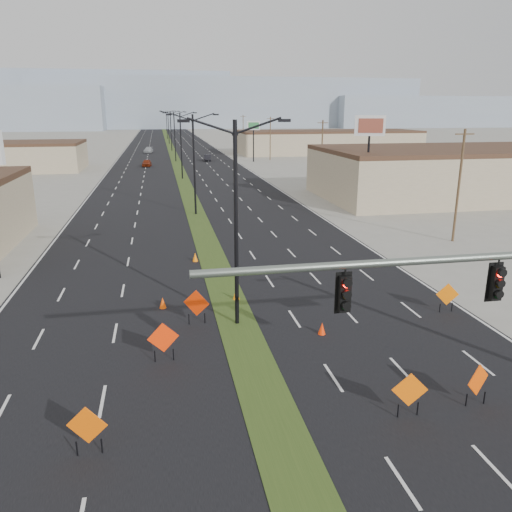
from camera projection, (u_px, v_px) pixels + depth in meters
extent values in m
plane|color=gray|center=(303.00, 497.00, 13.96)|extent=(600.00, 600.00, 0.00)
cube|color=black|center=(175.00, 160.00, 108.17)|extent=(25.00, 400.00, 0.02)
cube|color=#2E4418|center=(175.00, 160.00, 108.17)|extent=(2.00, 400.00, 0.04)
cube|color=tan|center=(467.00, 174.00, 61.73)|extent=(36.00, 18.00, 5.50)
cube|color=tan|center=(328.00, 143.00, 123.76)|extent=(44.00, 16.00, 5.00)
cube|color=#8A97AB|center=(229.00, 103.00, 299.88)|extent=(220.00, 50.00, 28.00)
cube|color=#8A97AB|center=(450.00, 112.00, 317.20)|extent=(160.00, 50.00, 18.00)
cube|color=#8A97AB|center=(112.00, 100.00, 305.49)|extent=(140.00, 50.00, 32.00)
cylinder|color=slate|center=(456.00, 259.00, 15.07)|extent=(16.00, 0.24, 0.24)
cube|color=black|center=(344.00, 294.00, 14.68)|extent=(0.50, 0.28, 1.30)
sphere|color=#FF0C05|center=(347.00, 284.00, 14.43)|extent=(0.22, 0.22, 0.22)
cube|color=black|center=(496.00, 283.00, 15.59)|extent=(0.50, 0.28, 1.30)
sphere|color=#FF0C05|center=(501.00, 274.00, 15.34)|extent=(0.22, 0.22, 0.22)
cylinder|color=black|center=(236.00, 228.00, 23.86)|extent=(0.20, 0.20, 10.00)
cube|color=black|center=(183.00, 121.00, 22.04)|extent=(0.55, 0.24, 0.14)
cube|color=black|center=(284.00, 120.00, 22.88)|extent=(0.55, 0.24, 0.14)
cylinder|color=black|center=(194.00, 166.00, 50.24)|extent=(0.20, 0.20, 10.00)
cube|color=black|center=(169.00, 115.00, 48.42)|extent=(0.55, 0.24, 0.14)
cube|color=black|center=(216.00, 115.00, 49.25)|extent=(0.55, 0.24, 0.14)
cylinder|color=black|center=(181.00, 146.00, 76.61)|extent=(0.20, 0.20, 10.00)
cube|color=black|center=(164.00, 113.00, 74.80)|extent=(0.55, 0.24, 0.14)
cube|color=black|center=(195.00, 113.00, 75.63)|extent=(0.55, 0.24, 0.14)
cylinder|color=black|center=(175.00, 137.00, 102.99)|extent=(0.20, 0.20, 10.00)
cube|color=black|center=(162.00, 112.00, 101.18)|extent=(0.55, 0.24, 0.14)
cube|color=black|center=(185.00, 112.00, 102.01)|extent=(0.55, 0.24, 0.14)
cylinder|color=black|center=(171.00, 131.00, 129.37)|extent=(0.20, 0.20, 10.00)
cube|color=black|center=(161.00, 111.00, 127.56)|extent=(0.55, 0.24, 0.14)
cube|color=black|center=(179.00, 111.00, 128.39)|extent=(0.55, 0.24, 0.14)
cylinder|color=black|center=(169.00, 128.00, 155.75)|extent=(0.20, 0.20, 10.00)
cube|color=black|center=(160.00, 111.00, 153.94)|extent=(0.55, 0.24, 0.14)
cube|color=black|center=(175.00, 111.00, 154.77)|extent=(0.55, 0.24, 0.14)
cylinder|color=black|center=(167.00, 125.00, 182.13)|extent=(0.20, 0.20, 10.00)
cube|color=black|center=(160.00, 111.00, 180.31)|extent=(0.55, 0.24, 0.14)
cube|color=black|center=(172.00, 111.00, 181.15)|extent=(0.55, 0.24, 0.14)
cylinder|color=#4C3823|center=(459.00, 187.00, 39.86)|extent=(0.20, 0.20, 9.00)
cube|color=#4C3823|center=(465.00, 134.00, 38.71)|extent=(1.60, 0.10, 0.10)
cylinder|color=#4C3823|center=(322.00, 152.00, 72.84)|extent=(0.20, 0.20, 9.00)
cube|color=#4C3823|center=(323.00, 123.00, 71.68)|extent=(1.60, 0.10, 0.10)
cylinder|color=#4C3823|center=(270.00, 139.00, 105.81)|extent=(0.20, 0.20, 9.00)
cube|color=#4C3823|center=(270.00, 119.00, 104.65)|extent=(1.60, 0.10, 0.10)
cylinder|color=#4C3823|center=(243.00, 132.00, 138.78)|extent=(0.20, 0.20, 9.00)
cube|color=#4C3823|center=(243.00, 116.00, 137.63)|extent=(1.60, 0.10, 0.10)
imported|color=maroon|center=(147.00, 163.00, 94.73)|extent=(1.87, 3.98, 1.32)
imported|color=black|center=(207.00, 158.00, 105.04)|extent=(1.70, 4.02, 1.29)
imported|color=#9FA4A8|center=(148.00, 150.00, 124.54)|extent=(2.47, 4.90, 1.36)
cube|color=#E95604|center=(87.00, 425.00, 15.39)|extent=(1.27, 0.29, 1.29)
cylinder|color=black|center=(77.00, 449.00, 15.55)|extent=(0.05, 0.05, 0.54)
cylinder|color=black|center=(102.00, 446.00, 15.68)|extent=(0.05, 0.05, 0.54)
cube|color=red|center=(196.00, 303.00, 24.92)|extent=(1.26, 0.61, 1.37)
cylinder|color=black|center=(189.00, 319.00, 25.09)|extent=(0.05, 0.05, 0.57)
cylinder|color=black|center=(205.00, 318.00, 25.23)|extent=(0.05, 0.05, 0.57)
cube|color=#FF3105|center=(163.00, 338.00, 21.18)|extent=(1.34, 0.21, 1.35)
cylinder|color=black|center=(155.00, 356.00, 21.35)|extent=(0.05, 0.05, 0.56)
cylinder|color=black|center=(173.00, 355.00, 21.49)|extent=(0.05, 0.05, 0.56)
cube|color=#FD4C05|center=(478.00, 380.00, 18.01)|extent=(1.16, 0.56, 1.25)
cylinder|color=black|center=(466.00, 400.00, 18.17)|extent=(0.05, 0.05, 0.52)
cylinder|color=black|center=(484.00, 398.00, 18.30)|extent=(0.05, 0.05, 0.52)
cube|color=#FF6305|center=(410.00, 390.00, 17.34)|extent=(1.27, 0.26, 1.28)
cylinder|color=black|center=(398.00, 411.00, 17.50)|extent=(0.05, 0.05, 0.53)
cylinder|color=black|center=(418.00, 409.00, 17.63)|extent=(0.05, 0.05, 0.53)
cube|color=#E96504|center=(447.00, 294.00, 26.45)|extent=(1.20, 0.27, 1.22)
cylinder|color=black|center=(440.00, 308.00, 26.60)|extent=(0.05, 0.05, 0.51)
cylinder|color=black|center=(452.00, 307.00, 26.73)|extent=(0.05, 0.05, 0.51)
cone|color=#FF4C05|center=(163.00, 303.00, 27.14)|extent=(0.44, 0.44, 0.63)
cone|color=#FF3205|center=(322.00, 329.00, 23.98)|extent=(0.46, 0.46, 0.61)
cone|color=orange|center=(236.00, 294.00, 28.34)|extent=(0.53, 0.53, 0.68)
cone|color=orange|center=(195.00, 257.00, 35.53)|extent=(0.52, 0.52, 0.66)
cylinder|color=black|center=(367.00, 170.00, 54.28)|extent=(0.24, 0.24, 8.15)
cube|color=white|center=(370.00, 126.00, 52.95)|extent=(3.15, 1.39, 2.14)
cube|color=brown|center=(371.00, 126.00, 52.76)|extent=(2.45, 0.89, 1.50)
cylinder|color=black|center=(253.00, 145.00, 102.91)|extent=(0.24, 0.24, 6.76)
cube|color=white|center=(253.00, 125.00, 101.81)|extent=(2.66, 1.09, 1.78)
cube|color=#388D4C|center=(254.00, 126.00, 101.62)|extent=(2.06, 0.65, 1.25)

